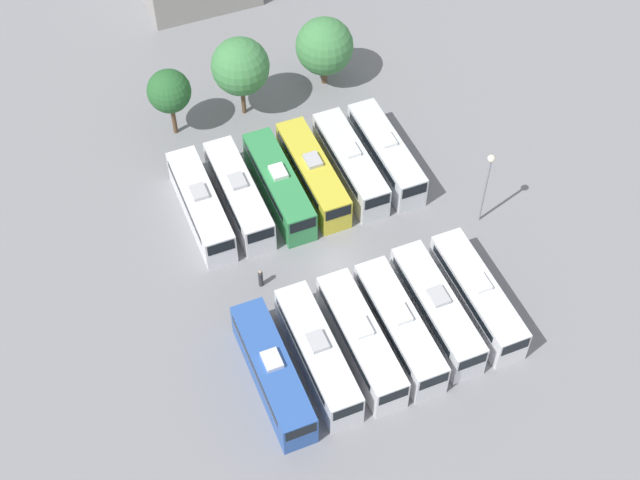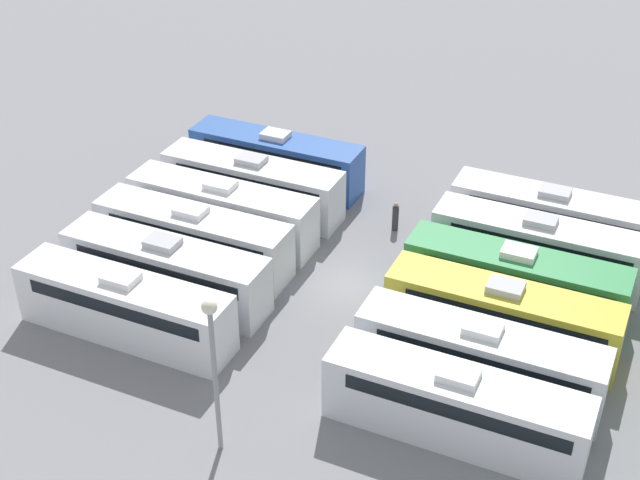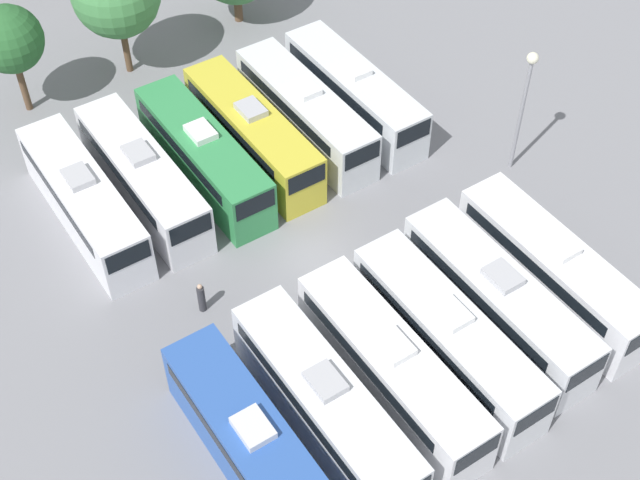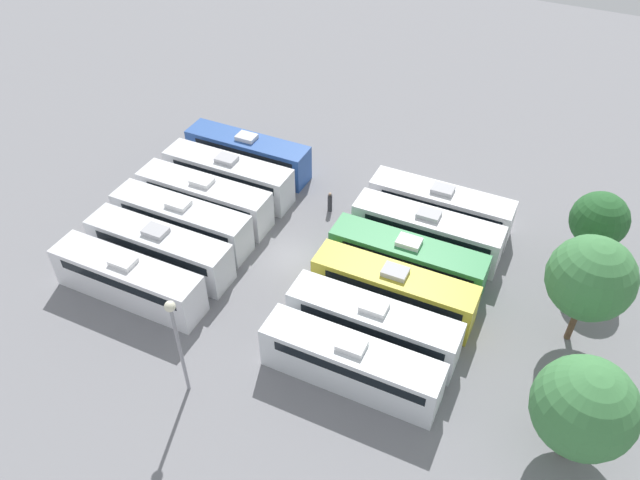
{
  "view_description": "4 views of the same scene",
  "coord_description": "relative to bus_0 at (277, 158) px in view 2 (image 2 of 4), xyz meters",
  "views": [
    {
      "loc": [
        -17.28,
        -39.0,
        54.97
      ],
      "look_at": [
        -0.73,
        1.22,
        1.79
      ],
      "focal_mm": 50.0,
      "sensor_mm": 36.0,
      "label": 1
    },
    {
      "loc": [
        34.42,
        14.02,
        26.27
      ],
      "look_at": [
        -0.54,
        -1.93,
        1.91
      ],
      "focal_mm": 50.0,
      "sensor_mm": 36.0,
      "label": 2
    },
    {
      "loc": [
        -15.91,
        -24.45,
        32.54
      ],
      "look_at": [
        0.06,
        -0.52,
        1.72
      ],
      "focal_mm": 50.0,
      "sensor_mm": 36.0,
      "label": 3
    },
    {
      "loc": [
        28.82,
        15.8,
        30.57
      ],
      "look_at": [
        -0.68,
        1.86,
        1.81
      ],
      "focal_mm": 35.0,
      "sensor_mm": 36.0,
      "label": 4
    }
  ],
  "objects": [
    {
      "name": "bus_6",
      "position": [
        0.05,
        16.61,
        0.0
      ],
      "size": [
        2.5,
        10.68,
        3.4
      ],
      "color": "white",
      "rests_on": "ground_plane"
    },
    {
      "name": "bus_2",
      "position": [
        6.7,
        0.1,
        0.0
      ],
      "size": [
        2.5,
        10.68,
        3.4
      ],
      "color": "white",
      "rests_on": "ground_plane"
    },
    {
      "name": "bus_8",
      "position": [
        6.6,
        16.29,
        0.0
      ],
      "size": [
        2.5,
        10.68,
        3.4
      ],
      "color": "#338C4C",
      "rests_on": "ground_plane"
    },
    {
      "name": "bus_7",
      "position": [
        3.24,
        16.58,
        0.0
      ],
      "size": [
        2.5,
        10.68,
        3.4
      ],
      "color": "silver",
      "rests_on": "ground_plane"
    },
    {
      "name": "bus_0",
      "position": [
        0.0,
        0.0,
        0.0
      ],
      "size": [
        2.5,
        10.68,
        3.4
      ],
      "color": "#2D56A8",
      "rests_on": "ground_plane"
    },
    {
      "name": "bus_4",
      "position": [
        12.87,
        0.44,
        0.0
      ],
      "size": [
        2.5,
        10.68,
        3.4
      ],
      "color": "silver",
      "rests_on": "ground_plane"
    },
    {
      "name": "bus_9",
      "position": [
        9.65,
        16.44,
        0.0
      ],
      "size": [
        2.5,
        10.68,
        3.4
      ],
      "color": "gold",
      "rests_on": "ground_plane"
    },
    {
      "name": "worker_person",
      "position": [
        2.15,
        8.48,
        -0.86
      ],
      "size": [
        0.36,
        0.36,
        1.74
      ],
      "color": "#333338",
      "rests_on": "ground_plane"
    },
    {
      "name": "light_pole",
      "position": [
        20.77,
        7.96,
        3.35
      ],
      "size": [
        0.6,
        0.6,
        7.35
      ],
      "color": "gray",
      "rests_on": "ground_plane"
    },
    {
      "name": "ground_plane",
      "position": [
        8.18,
        8.3,
        -1.67
      ],
      "size": [
        116.23,
        116.23,
        0.0
      ],
      "primitive_type": "plane",
      "color": "gray"
    },
    {
      "name": "bus_10",
      "position": [
        12.97,
        16.33,
        0.0
      ],
      "size": [
        2.5,
        10.68,
        3.4
      ],
      "color": "silver",
      "rests_on": "ground_plane"
    },
    {
      "name": "bus_3",
      "position": [
        9.71,
        0.09,
        0.0
      ],
      "size": [
        2.5,
        10.68,
        3.4
      ],
      "color": "silver",
      "rests_on": "ground_plane"
    },
    {
      "name": "bus_11",
      "position": [
        16.22,
        16.27,
        0.0
      ],
      "size": [
        2.5,
        10.68,
        3.4
      ],
      "color": "silver",
      "rests_on": "ground_plane"
    },
    {
      "name": "bus_1",
      "position": [
        3.43,
        0.2,
        0.0
      ],
      "size": [
        2.5,
        10.68,
        3.4
      ],
      "color": "silver",
      "rests_on": "ground_plane"
    },
    {
      "name": "bus_5",
      "position": [
        16.21,
        0.37,
        0.0
      ],
      "size": [
        2.5,
        10.68,
        3.4
      ],
      "color": "white",
      "rests_on": "ground_plane"
    }
  ]
}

